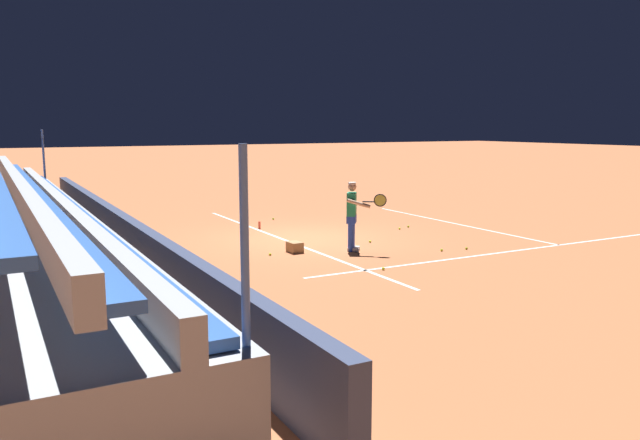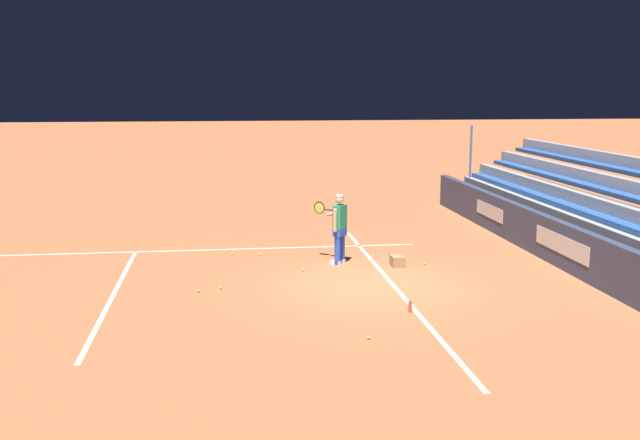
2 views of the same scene
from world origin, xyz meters
TOP-DOWN VIEW (x-y plane):
  - ground_plane at (0.00, 0.00)m, footprint 160.00×160.00m
  - court_baseline_white at (0.00, -0.50)m, footprint 12.00×0.10m
  - court_sideline_white at (4.11, 4.00)m, footprint 0.10×12.00m
  - court_service_line_white at (0.00, 5.50)m, footprint 8.22×0.10m
  - back_wall_sponsor_board at (0.01, -4.91)m, footprint 21.84×0.25m
  - tennis_player at (2.14, 0.37)m, footprint 0.98×0.80m
  - ball_box_cardboard at (1.65, -0.99)m, footprint 0.41×0.31m
  - tennis_ball_far_left at (-0.08, 3.74)m, footprint 0.07×0.07m
  - tennis_ball_far_right at (1.72, -1.69)m, footprint 0.07×0.07m
  - tennis_ball_on_baseline at (4.28, -0.14)m, footprint 0.07×0.07m
  - tennis_ball_midcourt at (-3.50, 0.74)m, footprint 0.07×0.07m
  - tennis_ball_near_player at (0.11, 3.27)m, footprint 0.07×0.07m
  - tennis_ball_stray_back at (1.46, 1.34)m, footprint 0.07×0.07m
  - tennis_ball_by_box at (3.41, 2.97)m, footprint 0.07×0.07m
  - tennis_ball_toward_net at (3.28, 2.28)m, footprint 0.07×0.07m
  - water_bottle at (-2.05, -0.37)m, footprint 0.07×0.07m

SIDE VIEW (x-z plane):
  - ground_plane at x=0.00m, z-range 0.00..0.00m
  - court_baseline_white at x=0.00m, z-range 0.00..0.01m
  - court_sideline_white at x=4.11m, z-range 0.00..0.01m
  - court_service_line_white at x=0.00m, z-range 0.00..0.01m
  - tennis_ball_far_left at x=-0.08m, z-range 0.00..0.07m
  - tennis_ball_far_right at x=1.72m, z-range 0.00..0.07m
  - tennis_ball_on_baseline at x=4.28m, z-range 0.00..0.07m
  - tennis_ball_midcourt at x=-3.50m, z-range 0.00..0.07m
  - tennis_ball_near_player at x=0.11m, z-range 0.00..0.07m
  - tennis_ball_stray_back at x=1.46m, z-range 0.00..0.07m
  - tennis_ball_by_box at x=3.41m, z-range 0.00..0.07m
  - tennis_ball_toward_net at x=3.28m, z-range 0.00..0.07m
  - water_bottle at x=-2.05m, z-range 0.00..0.22m
  - ball_box_cardboard at x=1.65m, z-range 0.00..0.26m
  - back_wall_sponsor_board at x=0.01m, z-range 0.00..1.10m
  - tennis_player at x=2.14m, z-range 0.04..1.75m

